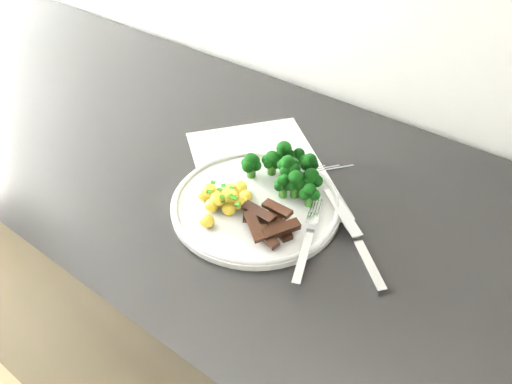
# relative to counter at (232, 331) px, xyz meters

# --- Properties ---
(counter) EXTENTS (2.50, 0.63, 0.94)m
(counter) POSITION_rel_counter_xyz_m (0.00, 0.00, 0.00)
(counter) COLOR black
(counter) RESTS_ON ground
(recipe_paper) EXTENTS (0.36, 0.35, 0.00)m
(recipe_paper) POSITION_rel_counter_xyz_m (0.06, 0.03, 0.47)
(recipe_paper) COLOR white
(recipe_paper) RESTS_ON counter
(plate) EXTENTS (0.26, 0.26, 0.02)m
(plate) POSITION_rel_counter_xyz_m (0.10, -0.04, 0.48)
(plate) COLOR silver
(plate) RESTS_ON counter
(broccoli) EXTENTS (0.15, 0.11, 0.06)m
(broccoli) POSITION_rel_counter_xyz_m (0.12, 0.02, 0.51)
(broccoli) COLOR #275D17
(broccoli) RESTS_ON plate
(potatoes) EXTENTS (0.09, 0.11, 0.04)m
(potatoes) POSITION_rel_counter_xyz_m (0.07, -0.08, 0.49)
(potatoes) COLOR gold
(potatoes) RESTS_ON plate
(beef_strips) EXTENTS (0.11, 0.09, 0.02)m
(beef_strips) POSITION_rel_counter_xyz_m (0.15, -0.08, 0.49)
(beef_strips) COLOR black
(beef_strips) RESTS_ON plate
(fork) EXTENTS (0.08, 0.16, 0.02)m
(fork) POSITION_rel_counter_xyz_m (0.22, -0.07, 0.49)
(fork) COLOR silver
(fork) RESTS_ON plate
(knife) EXTENTS (0.17, 0.14, 0.02)m
(knife) POSITION_rel_counter_xyz_m (0.28, -0.03, 0.48)
(knife) COLOR silver
(knife) RESTS_ON plate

